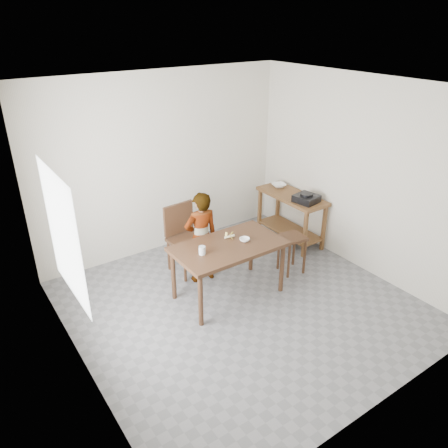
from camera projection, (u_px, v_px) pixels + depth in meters
floor at (242, 306)px, 5.60m from camera, size 4.00×4.00×0.04m
ceiling at (246, 85)px, 4.41m from camera, size 4.00×4.00×0.04m
wall_back at (162, 164)px, 6.50m from camera, size 4.00×0.04×2.70m
wall_front at (395, 293)px, 3.51m from camera, size 4.00×0.04×2.70m
wall_left at (67, 260)px, 3.97m from camera, size 0.04×4.00×2.70m
wall_right at (360, 175)px, 6.04m from camera, size 0.04×4.00×2.70m
window_pane at (63, 236)px, 4.08m from camera, size 0.02×1.10×1.30m
dining_table at (228, 270)px, 5.65m from camera, size 1.40×0.80×0.75m
prep_counter at (290, 218)px, 7.04m from camera, size 0.50×1.20×0.80m
child at (201, 238)px, 5.87m from camera, size 0.51×0.36×1.31m
dining_chair at (188, 240)px, 6.14m from camera, size 0.51×0.51×0.98m
stool at (292, 254)px, 6.22m from camera, size 0.37×0.37×0.57m
glass_tumbler at (202, 250)px, 5.25m from camera, size 0.09×0.09×0.10m
small_bowl at (245, 240)px, 5.57m from camera, size 0.17×0.17×0.04m
banana at (230, 236)px, 5.64m from camera, size 0.18×0.14×0.05m
serving_bowl at (279, 185)px, 7.16m from camera, size 0.28×0.28×0.06m
gas_burner at (306, 199)px, 6.58m from camera, size 0.38×0.38×0.11m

